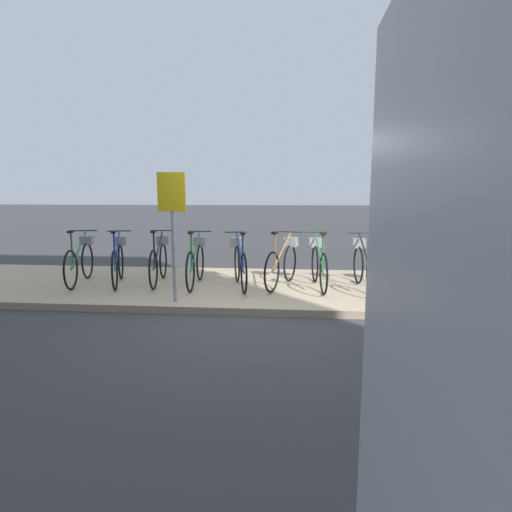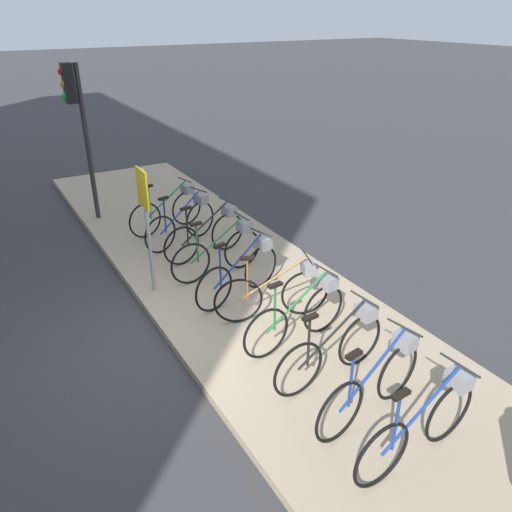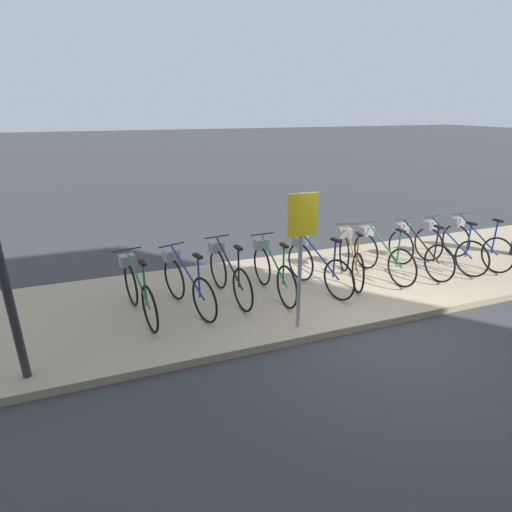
# 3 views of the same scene
# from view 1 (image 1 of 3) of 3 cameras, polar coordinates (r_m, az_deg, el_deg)

# --- Properties ---
(ground_plane) EXTENTS (120.00, 120.00, 0.00)m
(ground_plane) POSITION_cam_1_polar(r_m,az_deg,el_deg) (6.10, -0.82, -8.61)
(ground_plane) COLOR #38383A
(sidewalk) EXTENTS (16.49, 3.25, 0.12)m
(sidewalk) POSITION_cam_1_polar(r_m,az_deg,el_deg) (7.65, 0.45, -4.54)
(sidewalk) COLOR tan
(sidewalk) RESTS_ON ground_plane
(parked_bicycle_0) EXTENTS (0.52, 1.70, 1.06)m
(parked_bicycle_0) POSITION_cam_1_polar(r_m,az_deg,el_deg) (8.43, -23.75, -0.45)
(parked_bicycle_0) COLOR black
(parked_bicycle_0) RESTS_ON sidewalk
(parked_bicycle_1) EXTENTS (0.66, 1.66, 1.06)m
(parked_bicycle_1) POSITION_cam_1_polar(r_m,az_deg,el_deg) (8.09, -19.10, -0.55)
(parked_bicycle_1) COLOR black
(parked_bicycle_1) RESTS_ON sidewalk
(parked_bicycle_2) EXTENTS (0.46, 1.72, 1.06)m
(parked_bicycle_2) POSITION_cam_1_polar(r_m,az_deg,el_deg) (7.97, -13.65, -0.45)
(parked_bicycle_2) COLOR black
(parked_bicycle_2) RESTS_ON sidewalk
(parked_bicycle_3) EXTENTS (0.46, 1.73, 1.06)m
(parked_bicycle_3) POSITION_cam_1_polar(r_m,az_deg,el_deg) (7.63, -8.52, -0.70)
(parked_bicycle_3) COLOR black
(parked_bicycle_3) RESTS_ON sidewalk
(parked_bicycle_4) EXTENTS (0.58, 1.68, 1.06)m
(parked_bicycle_4) POSITION_cam_1_polar(r_m,az_deg,el_deg) (7.42, -2.36, -0.87)
(parked_bicycle_4) COLOR black
(parked_bicycle_4) RESTS_ON sidewalk
(parked_bicycle_5) EXTENTS (0.66, 1.66, 1.06)m
(parked_bicycle_5) POSITION_cam_1_polar(r_m,az_deg,el_deg) (7.50, 3.90, -0.78)
(parked_bicycle_5) COLOR black
(parked_bicycle_5) RESTS_ON sidewalk
(parked_bicycle_6) EXTENTS (0.46, 1.72, 1.06)m
(parked_bicycle_6) POSITION_cam_1_polar(r_m,az_deg,el_deg) (7.46, 8.89, -0.92)
(parked_bicycle_6) COLOR black
(parked_bicycle_6) RESTS_ON sidewalk
(parked_bicycle_7) EXTENTS (0.46, 1.73, 1.06)m
(parked_bicycle_7) POSITION_cam_1_polar(r_m,az_deg,el_deg) (7.51, 15.16, -1.06)
(parked_bicycle_7) COLOR black
(parked_bicycle_7) RESTS_ON sidewalk
(parked_bicycle_8) EXTENTS (0.47, 1.71, 1.06)m
(parked_bicycle_8) POSITION_cam_1_polar(r_m,az_deg,el_deg) (7.65, 20.55, -1.14)
(parked_bicycle_8) COLOR black
(parked_bicycle_8) RESTS_ON sidewalk
(parked_bicycle_9) EXTENTS (0.46, 1.73, 1.06)m
(parked_bicycle_9) POSITION_cam_1_polar(r_m,az_deg,el_deg) (7.85, 25.53, -1.20)
(parked_bicycle_9) COLOR black
(parked_bicycle_9) RESTS_ON sidewalk
(sign_post) EXTENTS (0.44, 0.07, 2.04)m
(sign_post) POSITION_cam_1_polar(r_m,az_deg,el_deg) (6.36, -11.86, 5.81)
(sign_post) COLOR #99999E
(sign_post) RESTS_ON sidewalk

